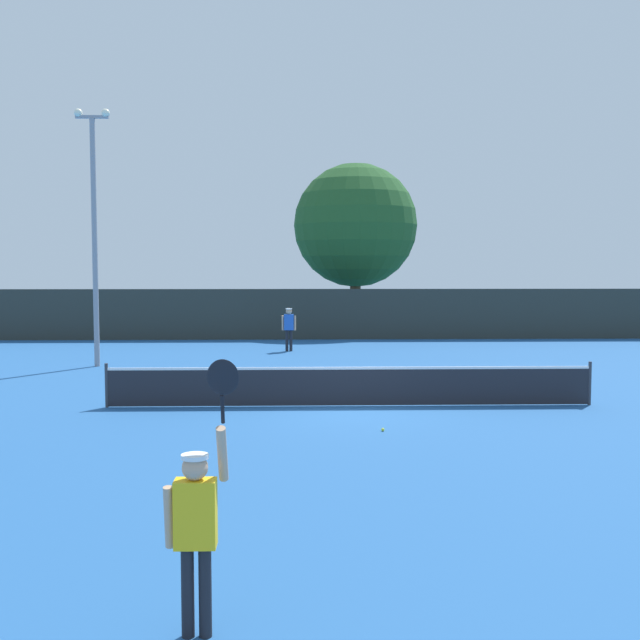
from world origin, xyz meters
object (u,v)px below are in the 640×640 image
at_px(player_receiving, 289,325).
at_px(light_pole, 94,222).
at_px(player_serving, 197,516).
at_px(parked_car_near, 489,311).
at_px(large_tree, 356,226).
at_px(tennis_ball, 383,430).

xyz_separation_m(player_receiving, light_pole, (-6.46, -4.34, 3.82)).
height_order(player_serving, parked_car_near, player_serving).
xyz_separation_m(player_receiving, parked_car_near, (11.39, 13.40, -0.28)).
distance_m(player_serving, large_tree, 33.15).
bearing_deg(player_serving, large_tree, 83.23).
distance_m(large_tree, parked_car_near, 10.17).
xyz_separation_m(player_serving, tennis_ball, (2.67, 8.60, -1.10)).
bearing_deg(tennis_ball, light_pole, 129.68).
distance_m(light_pole, large_tree, 16.84).
bearing_deg(player_receiving, large_tree, -109.70).
xyz_separation_m(light_pole, large_tree, (9.80, 13.68, 0.61)).
distance_m(tennis_ball, large_tree, 24.68).
height_order(large_tree, parked_car_near, large_tree).
relative_size(player_serving, light_pole, 0.30).
xyz_separation_m(tennis_ball, parked_car_near, (9.26, 28.10, 0.74)).
distance_m(player_serving, tennis_ball, 9.07).
xyz_separation_m(player_serving, large_tree, (3.87, 32.64, 4.35)).
bearing_deg(parked_car_near, player_serving, -109.13).
distance_m(tennis_ball, parked_car_near, 29.59).
xyz_separation_m(tennis_ball, large_tree, (1.21, 24.04, 5.45)).
relative_size(tennis_ball, large_tree, 0.01).
height_order(light_pole, large_tree, large_tree).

